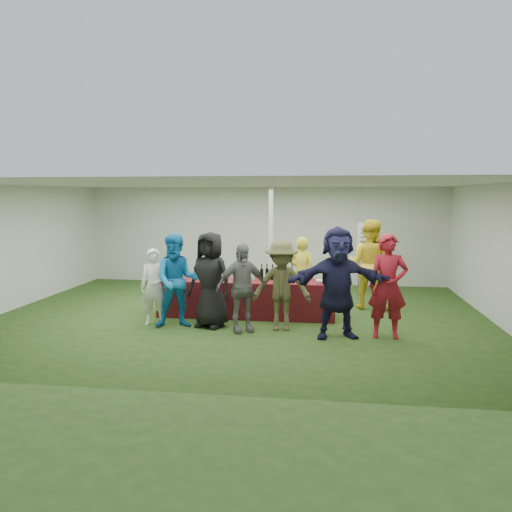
# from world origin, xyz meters

# --- Properties ---
(ground) EXTENTS (60.00, 60.00, 0.00)m
(ground) POSITION_xyz_m (0.00, 0.00, 0.00)
(ground) COLOR #284719
(ground) RESTS_ON ground
(tent) EXTENTS (10.00, 10.00, 10.00)m
(tent) POSITION_xyz_m (0.50, 1.20, 1.35)
(tent) COLOR white
(tent) RESTS_ON ground
(serving_table) EXTENTS (3.60, 0.80, 0.75)m
(serving_table) POSITION_xyz_m (0.12, 0.09, 0.38)
(serving_table) COLOR maroon
(serving_table) RESTS_ON ground
(wine_bottles) EXTENTS (0.69, 0.14, 0.32)m
(wine_bottles) POSITION_xyz_m (0.73, 0.23, 0.87)
(wine_bottles) COLOR black
(wine_bottles) RESTS_ON serving_table
(wine_glasses) EXTENTS (1.18, 0.08, 0.16)m
(wine_glasses) POSITION_xyz_m (-0.75, -0.18, 0.86)
(wine_glasses) COLOR silver
(wine_glasses) RESTS_ON serving_table
(water_bottle) EXTENTS (0.07, 0.07, 0.23)m
(water_bottle) POSITION_xyz_m (0.26, 0.17, 0.85)
(water_bottle) COLOR silver
(water_bottle) RESTS_ON serving_table
(bar_towel) EXTENTS (0.25, 0.18, 0.03)m
(bar_towel) POSITION_xyz_m (1.66, 0.14, 0.77)
(bar_towel) COLOR white
(bar_towel) RESTS_ON serving_table
(dump_bucket) EXTENTS (0.22, 0.22, 0.18)m
(dump_bucket) POSITION_xyz_m (1.77, -0.13, 0.84)
(dump_bucket) COLOR slate
(dump_bucket) RESTS_ON serving_table
(wine_list_sign) EXTENTS (0.50, 0.03, 1.80)m
(wine_list_sign) POSITION_xyz_m (2.74, 2.63, 1.32)
(wine_list_sign) COLOR slate
(wine_list_sign) RESTS_ON ground
(staff_pourer) EXTENTS (0.65, 0.50, 1.59)m
(staff_pourer) POSITION_xyz_m (1.21, 0.90, 0.79)
(staff_pourer) COLOR yellow
(staff_pourer) RESTS_ON ground
(staff_back) EXTENTS (1.15, 1.03, 1.96)m
(staff_back) POSITION_xyz_m (2.66, 1.15, 0.98)
(staff_back) COLOR yellow
(staff_back) RESTS_ON ground
(customer_0) EXTENTS (0.58, 0.43, 1.47)m
(customer_0) POSITION_xyz_m (-1.52, -0.82, 0.73)
(customer_0) COLOR white
(customer_0) RESTS_ON ground
(customer_1) EXTENTS (1.00, 0.87, 1.77)m
(customer_1) POSITION_xyz_m (-1.03, -0.92, 0.89)
(customer_1) COLOR #1576BC
(customer_1) RESTS_ON ground
(customer_2) EXTENTS (1.02, 0.82, 1.80)m
(customer_2) POSITION_xyz_m (-0.42, -0.82, 0.90)
(customer_2) COLOR black
(customer_2) RESTS_ON ground
(customer_3) EXTENTS (1.02, 0.81, 1.62)m
(customer_3) POSITION_xyz_m (0.22, -1.08, 0.81)
(customer_3) COLOR slate
(customer_3) RESTS_ON ground
(customer_4) EXTENTS (1.10, 0.67, 1.66)m
(customer_4) POSITION_xyz_m (0.93, -0.86, 0.83)
(customer_4) COLOR #494827
(customer_4) RESTS_ON ground
(customer_5) EXTENTS (1.88, 0.95, 1.94)m
(customer_5) POSITION_xyz_m (1.93, -1.22, 0.97)
(customer_5) COLOR #181839
(customer_5) RESTS_ON ground
(customer_6) EXTENTS (0.68, 0.45, 1.82)m
(customer_6) POSITION_xyz_m (2.80, -1.11, 0.91)
(customer_6) COLOR maroon
(customer_6) RESTS_ON ground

